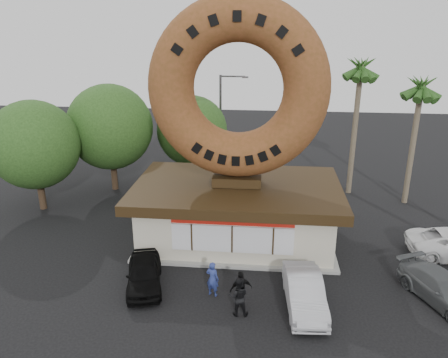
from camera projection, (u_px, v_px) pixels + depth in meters
The scene contains 15 objects.
ground at pixel (226, 302), 19.13m from camera, with size 90.00×90.00×0.00m, color black.
donut_shop at pixel (237, 210), 24.14m from camera, with size 11.20×7.20×3.80m.
giant_donut at pixel (238, 89), 21.92m from camera, with size 9.20×9.20×2.35m, color brown.
tree_west at pixel (110, 127), 30.66m from camera, with size 6.00×6.00×7.65m.
tree_mid at pixel (192, 131), 32.21m from camera, with size 5.20×5.20×6.63m.
tree_far at pixel (34, 145), 27.35m from camera, with size 5.60×5.60×7.14m.
palm_near at pixel (360, 73), 28.69m from camera, with size 2.60×2.60×9.75m.
palm_far at pixel (421, 92), 27.26m from camera, with size 2.60×2.60×8.75m.
street_lamp at pixel (222, 123), 32.78m from camera, with size 2.11×0.20×8.00m.
person_left at pixel (213, 279), 19.35m from camera, with size 0.61×0.40×1.66m, color navy.
person_center at pixel (238, 296), 18.03m from camera, with size 0.85×0.66×1.74m, color black.
person_right at pixel (241, 289), 18.59m from camera, with size 0.98×0.41×1.67m, color black.
car_black at pixel (144, 273), 20.09m from camera, with size 1.56×3.88×1.32m, color black.
car_silver at pixel (304, 292), 18.61m from camera, with size 1.50×4.29×1.41m, color #B8B8BD.
car_grey at pixel (443, 289), 18.94m from camera, with size 1.79×4.41×1.28m, color #565A5B.
Camera 1 is at (1.56, -16.12, 11.52)m, focal length 35.00 mm.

